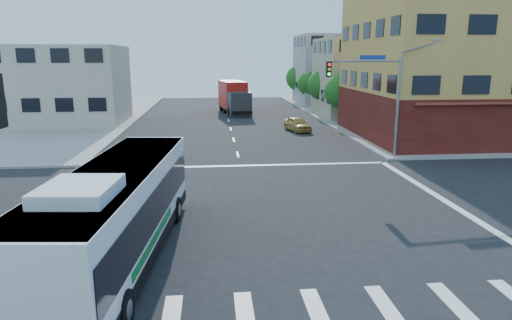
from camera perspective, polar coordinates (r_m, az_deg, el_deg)
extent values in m
plane|color=black|center=(20.44, -0.20, -6.93)|extent=(120.00, 120.00, 0.00)
cube|color=gray|center=(65.82, 28.63, 5.29)|extent=(50.00, 50.00, 0.15)
cube|color=gold|center=(43.50, 25.09, 11.76)|extent=(18.00, 15.00, 14.00)
cube|color=#5D1F15|center=(43.78, 24.47, 5.23)|extent=(18.09, 15.08, 4.00)
cube|color=tan|center=(56.43, 14.14, 9.98)|extent=(12.00, 10.00, 9.00)
cube|color=#A7A7A2|center=(69.76, 10.29, 11.04)|extent=(12.00, 10.00, 10.00)
cube|color=#C0B39F|center=(51.54, -22.96, 8.58)|extent=(12.00, 10.00, 8.00)
cylinder|color=slate|center=(32.67, 17.27, 6.25)|extent=(0.18, 0.18, 7.00)
cylinder|color=slate|center=(31.37, 13.52, 11.91)|extent=(5.01, 0.62, 0.12)
cube|color=black|center=(30.43, 9.08, 11.14)|extent=(0.32, 0.30, 1.00)
sphere|color=#FF0C0C|center=(30.25, 9.18, 11.69)|extent=(0.20, 0.20, 0.20)
sphere|color=yellow|center=(30.26, 9.16, 11.12)|extent=(0.20, 0.20, 0.20)
sphere|color=#19FF33|center=(30.27, 9.14, 10.56)|extent=(0.20, 0.20, 0.20)
cube|color=navy|center=(31.58, 14.39, 12.32)|extent=(1.80, 0.22, 0.28)
cube|color=gray|center=(33.78, 21.65, 13.79)|extent=(0.50, 0.22, 0.14)
cylinder|color=#392714|center=(49.43, 10.52, 5.69)|extent=(0.28, 0.28, 1.92)
sphere|color=#1D5819|center=(49.20, 10.63, 8.46)|extent=(3.60, 3.60, 3.60)
sphere|color=#1D5819|center=(48.97, 11.23, 9.47)|extent=(2.52, 2.52, 2.52)
cylinder|color=#392714|center=(57.11, 8.32, 6.73)|extent=(0.28, 0.28, 1.99)
sphere|color=#1D5819|center=(56.90, 8.41, 9.25)|extent=(3.80, 3.80, 3.80)
sphere|color=#1D5819|center=(56.66, 8.91, 10.18)|extent=(2.66, 2.66, 2.66)
cylinder|color=#392714|center=(64.87, 6.64, 7.45)|extent=(0.28, 0.28, 1.89)
sphere|color=#1D5819|center=(64.70, 6.70, 9.48)|extent=(3.40, 3.40, 3.40)
sphere|color=#1D5819|center=(64.45, 7.13, 10.21)|extent=(2.38, 2.38, 2.38)
cylinder|color=#392714|center=(72.68, 5.32, 8.10)|extent=(0.28, 0.28, 2.03)
sphere|color=#1D5819|center=(72.51, 5.36, 10.16)|extent=(4.00, 4.00, 4.00)
sphere|color=#1D5819|center=(72.26, 5.74, 10.94)|extent=(2.80, 2.80, 2.80)
cube|color=black|center=(16.52, -16.61, -10.32)|extent=(3.80, 12.54, 0.46)
cube|color=white|center=(16.08, -16.89, -6.18)|extent=(3.79, 12.52, 2.93)
cube|color=black|center=(16.02, -16.93, -5.58)|extent=(3.81, 12.15, 1.28)
cube|color=black|center=(21.73, -12.35, -0.81)|extent=(2.40, 0.29, 1.39)
cube|color=#E5590C|center=(21.55, -12.46, 1.87)|extent=(1.96, 0.24, 0.29)
cube|color=white|center=(15.69, -17.22, -1.33)|extent=(3.71, 12.27, 0.12)
cube|color=white|center=(12.82, -21.27, -3.61)|extent=(2.04, 2.42, 0.37)
cube|color=#046724|center=(16.31, -21.74, -9.07)|extent=(0.56, 5.62, 0.29)
cube|color=#046724|center=(15.54, -12.52, -9.53)|extent=(0.56, 5.62, 0.29)
cylinder|color=black|center=(20.40, -16.82, -5.95)|extent=(0.41, 1.09, 1.07)
cylinder|color=#99999E|center=(20.45, -17.21, -5.94)|extent=(0.09, 0.54, 0.53)
cylinder|color=black|center=(19.84, -9.98, -6.12)|extent=(0.41, 1.09, 1.07)
cylinder|color=#99999E|center=(19.81, -9.57, -6.13)|extent=(0.09, 0.54, 0.53)
cylinder|color=black|center=(13.68, -26.58, -16.40)|extent=(0.41, 1.09, 1.07)
cylinder|color=#99999E|center=(13.74, -27.13, -16.33)|extent=(0.09, 0.54, 0.53)
cylinder|color=black|center=(12.82, -16.23, -17.54)|extent=(0.41, 1.09, 1.07)
cylinder|color=#99999E|center=(12.78, -15.58, -17.59)|extent=(0.09, 0.54, 0.53)
cube|color=#28292E|center=(53.94, -2.09, 6.96)|extent=(2.84, 2.75, 2.84)
cube|color=black|center=(52.89, -1.86, 7.32)|extent=(2.28, 0.43, 1.09)
cube|color=#AC1811|center=(57.91, -2.96, 8.22)|extent=(3.50, 6.43, 3.27)
cube|color=black|center=(56.79, -2.68, 6.42)|extent=(3.67, 8.99, 0.33)
cylinder|color=black|center=(54.03, -3.32, 6.02)|extent=(0.46, 1.12, 1.09)
cylinder|color=black|center=(54.50, -0.94, 6.10)|extent=(0.46, 1.12, 1.09)
cylinder|color=black|center=(57.12, -3.92, 6.38)|extent=(0.46, 1.12, 1.09)
cylinder|color=black|center=(57.57, -1.66, 6.46)|extent=(0.46, 1.12, 1.09)
cylinder|color=black|center=(59.79, -4.39, 6.66)|extent=(0.46, 1.12, 1.09)
cylinder|color=black|center=(60.22, -2.22, 6.73)|extent=(0.46, 1.12, 1.09)
imported|color=#B59242|center=(43.47, 5.19, 4.50)|extent=(2.38, 4.16, 1.33)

